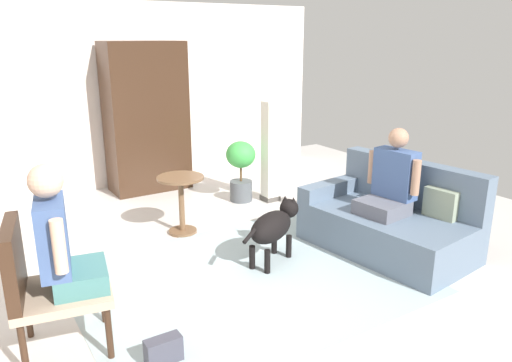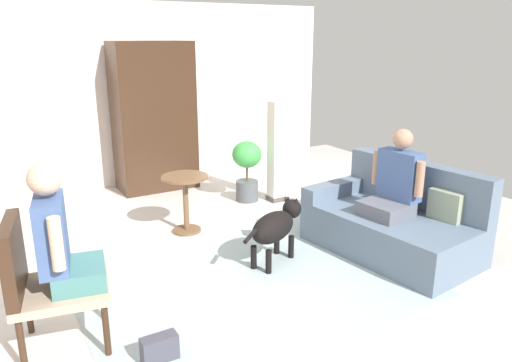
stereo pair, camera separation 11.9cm
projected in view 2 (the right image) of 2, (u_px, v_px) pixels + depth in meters
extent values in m
plane|color=beige|center=(251.00, 279.00, 4.33)|extent=(8.11, 8.11, 0.00)
cube|color=silver|center=(128.00, 96.00, 6.81)|extent=(6.27, 0.12, 2.52)
cube|color=#9EB2B7|center=(245.00, 279.00, 4.32)|extent=(2.83, 2.33, 0.01)
cube|color=slate|center=(390.00, 233.00, 4.81)|extent=(1.12, 1.70, 0.41)
cube|color=slate|center=(418.00, 184.00, 4.90)|extent=(0.37, 1.62, 0.46)
cube|color=slate|center=(339.00, 188.00, 5.27)|extent=(0.95, 0.29, 0.15)
cube|color=gray|center=(445.00, 206.00, 4.55)|extent=(0.14, 0.33, 0.28)
cube|color=#9EB2B7|center=(405.00, 194.00, 4.89)|extent=(0.13, 0.27, 0.28)
cylinder|color=#382316|center=(103.00, 296.00, 3.66)|extent=(0.04, 0.04, 0.38)
cylinder|color=#382316|center=(106.00, 330.00, 3.25)|extent=(0.04, 0.04, 0.38)
cylinder|color=#382316|center=(28.00, 309.00, 3.50)|extent=(0.04, 0.04, 0.38)
cylinder|color=#382316|center=(22.00, 345.00, 3.08)|extent=(0.04, 0.04, 0.38)
cube|color=tan|center=(62.00, 290.00, 3.31)|extent=(0.71, 0.67, 0.06)
cube|color=#382316|center=(13.00, 258.00, 3.14)|extent=(0.18, 0.57, 0.50)
cube|color=#585A67|center=(386.00, 209.00, 4.67)|extent=(0.46, 0.46, 0.14)
cube|color=#3F598C|center=(400.00, 175.00, 4.68)|extent=(0.23, 0.44, 0.48)
sphere|color=#A57A60|center=(403.00, 139.00, 4.58)|extent=(0.19, 0.19, 0.19)
cylinder|color=#A57A60|center=(420.00, 179.00, 4.46)|extent=(0.08, 0.08, 0.33)
cylinder|color=#A57A60|center=(377.00, 168.00, 4.84)|extent=(0.08, 0.08, 0.33)
cube|color=#407574|center=(79.00, 274.00, 3.32)|extent=(0.41, 0.46, 0.14)
cube|color=#3F598C|center=(52.00, 234.00, 3.18)|extent=(0.25, 0.43, 0.49)
sphere|color=#DDB293|center=(44.00, 179.00, 3.07)|extent=(0.22, 0.22, 0.22)
cylinder|color=#DDB293|center=(59.00, 217.00, 3.41)|extent=(0.08, 0.08, 0.34)
cylinder|color=#DDB293|center=(56.00, 244.00, 2.97)|extent=(0.08, 0.08, 0.34)
cylinder|color=brown|center=(185.00, 177.00, 5.19)|extent=(0.50, 0.50, 0.02)
cylinder|color=brown|center=(186.00, 205.00, 5.28)|extent=(0.06, 0.06, 0.61)
cylinder|color=brown|center=(187.00, 230.00, 5.37)|extent=(0.30, 0.30, 0.03)
ellipsoid|color=black|center=(273.00, 227.00, 4.52)|extent=(0.63, 0.49, 0.27)
sphere|color=black|center=(292.00, 209.00, 4.77)|extent=(0.19, 0.19, 0.19)
cone|color=black|center=(288.00, 199.00, 4.77)|extent=(0.06, 0.06, 0.06)
cone|color=black|center=(296.00, 201.00, 4.72)|extent=(0.06, 0.06, 0.06)
cylinder|color=black|center=(250.00, 236.00, 4.23)|extent=(0.18, 0.11, 0.10)
cylinder|color=black|center=(277.00, 243.00, 4.80)|extent=(0.06, 0.06, 0.23)
cylinder|color=black|center=(291.00, 247.00, 4.71)|extent=(0.06, 0.06, 0.23)
cylinder|color=black|center=(254.00, 257.00, 4.48)|extent=(0.06, 0.06, 0.23)
cylinder|color=black|center=(269.00, 262.00, 4.40)|extent=(0.06, 0.06, 0.23)
cylinder|color=#4C5156|center=(247.00, 191.00, 6.35)|extent=(0.29, 0.29, 0.26)
cylinder|color=brown|center=(247.00, 173.00, 6.28)|extent=(0.03, 0.03, 0.20)
ellipsoid|color=green|center=(247.00, 154.00, 6.21)|extent=(0.38, 0.38, 0.34)
cube|color=#4C4742|center=(276.00, 198.00, 6.39)|extent=(0.20, 0.20, 0.06)
cube|color=white|center=(277.00, 150.00, 6.20)|extent=(0.18, 0.18, 1.23)
cube|color=#382316|center=(154.00, 117.00, 6.65)|extent=(1.05, 0.56, 2.01)
cube|color=#3F3F4C|center=(160.00, 348.00, 3.22)|extent=(0.24, 0.11, 0.18)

